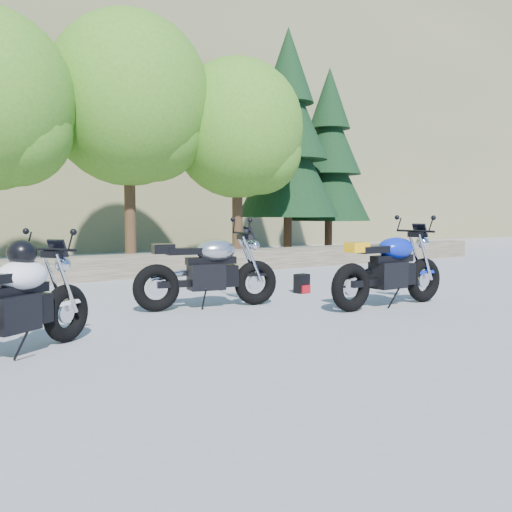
# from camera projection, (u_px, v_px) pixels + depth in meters

# --- Properties ---
(ground) EXTENTS (90.00, 90.00, 0.00)m
(ground) POSITION_uv_depth(u_px,v_px,m) (285.00, 317.00, 7.67)
(ground) COLOR gray
(ground) RESTS_ON ground
(stone_wall) EXTENTS (22.00, 0.55, 0.50)m
(stone_wall) POSITION_uv_depth(u_px,v_px,m) (132.00, 266.00, 12.21)
(stone_wall) COLOR #4F4834
(stone_wall) RESTS_ON ground
(hillside) EXTENTS (80.00, 30.00, 15.00)m
(hillside) POSITION_uv_depth(u_px,v_px,m) (31.00, 103.00, 31.97)
(hillside) COLOR olive
(hillside) RESTS_ON ground
(tree_decid_mid) EXTENTS (4.08, 4.08, 6.24)m
(tree_decid_mid) POSITION_uv_depth(u_px,v_px,m) (133.00, 106.00, 14.11)
(tree_decid_mid) COLOR #382314
(tree_decid_mid) RESTS_ON ground
(tree_decid_right) EXTENTS (3.54, 3.54, 5.41)m
(tree_decid_right) POSITION_uv_depth(u_px,v_px,m) (242.00, 134.00, 15.20)
(tree_decid_right) COLOR #382314
(tree_decid_right) RESTS_ON ground
(conifer_near) EXTENTS (3.17, 3.17, 7.06)m
(conifer_near) POSITION_uv_depth(u_px,v_px,m) (288.00, 139.00, 17.62)
(conifer_near) COLOR #382314
(conifer_near) RESTS_ON ground
(conifer_far) EXTENTS (2.82, 2.82, 6.27)m
(conifer_far) POSITION_uv_depth(u_px,v_px,m) (329.00, 157.00, 19.37)
(conifer_far) COLOR #382314
(conifer_far) RESTS_ON ground
(silver_bike) EXTENTS (2.20, 0.72, 1.11)m
(silver_bike) POSITION_uv_depth(u_px,v_px,m) (209.00, 272.00, 8.33)
(silver_bike) COLOR black
(silver_bike) RESTS_ON ground
(white_bike) EXTENTS (1.81, 1.25, 1.14)m
(white_bike) POSITION_uv_depth(u_px,v_px,m) (13.00, 300.00, 5.49)
(white_bike) COLOR black
(white_bike) RESTS_ON ground
(blue_bike) EXTENTS (2.26, 0.72, 1.14)m
(blue_bike) POSITION_uv_depth(u_px,v_px,m) (390.00, 270.00, 8.47)
(blue_bike) COLOR black
(blue_bike) RESTS_ON ground
(backpack) EXTENTS (0.26, 0.23, 0.33)m
(backpack) POSITION_uv_depth(u_px,v_px,m) (302.00, 284.00, 9.93)
(backpack) COLOR black
(backpack) RESTS_ON ground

